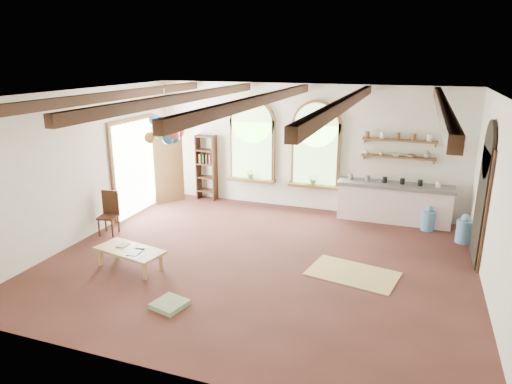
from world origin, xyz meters
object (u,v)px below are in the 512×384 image
at_px(kitchen_counter, 394,202).
at_px(side_chair, 109,222).
at_px(balloon_cluster, 166,130).
at_px(coffee_table, 130,251).

height_order(kitchen_counter, side_chair, side_chair).
bearing_deg(kitchen_counter, side_chair, -153.43).
distance_m(kitchen_counter, balloon_cluster, 5.60).
xyz_separation_m(kitchen_counter, side_chair, (-5.95, -2.98, -0.20)).
distance_m(coffee_table, side_chair, 1.96).
distance_m(side_chair, balloon_cluster, 2.47).
bearing_deg(coffee_table, kitchen_counter, 43.66).
bearing_deg(balloon_cluster, side_chair, -155.10).
bearing_deg(balloon_cluster, coffee_table, -83.80).
height_order(kitchen_counter, coffee_table, kitchen_counter).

